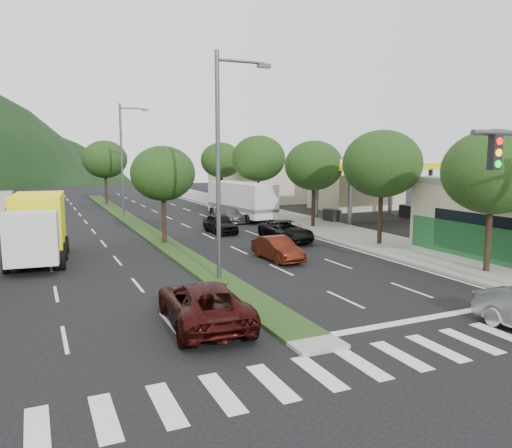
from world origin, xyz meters
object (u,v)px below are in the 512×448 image
motorhome (241,200)px  tree_r_b (382,164)px  streetlight_near (222,155)px  car_queue_b (230,215)px  tree_r_e (221,160)px  car_queue_a (220,223)px  box_truck (38,230)px  tree_r_a (493,172)px  tree_r_d (259,159)px  suv_maroon (203,303)px  tree_med_near (163,174)px  tree_med_far (105,159)px  car_queue_c (278,249)px  tree_r_c (314,166)px  car_queue_d (286,231)px  streetlight_mid (124,154)px

motorhome → tree_r_b: bearing=-85.8°
streetlight_near → car_queue_b: 19.86m
tree_r_e → car_queue_b: tree_r_e is taller
car_queue_a → box_truck: 13.01m
tree_r_a → tree_r_d: 26.00m
tree_r_e → car_queue_a: 20.95m
tree_r_a → suv_maroon: bearing=-175.2°
tree_r_e → tree_med_near: bearing=-118.6°
tree_med_far → car_queue_c: (4.34, -33.20, -4.38)m
tree_r_b → tree_r_c: size_ratio=1.07×
streetlight_near → car_queue_d: size_ratio=2.09×
tree_r_e → car_queue_d: bearing=-100.6°
suv_maroon → car_queue_c: 10.51m
car_queue_a → tree_med_near: bearing=-149.7°
tree_r_c → tree_r_e: tree_r_e is taller
tree_r_c → tree_med_far: size_ratio=0.93×
tree_r_c → suv_maroon: size_ratio=1.23×
tree_r_a → tree_r_c: (0.00, 16.00, -0.07)m
tree_med_far → car_queue_a: 24.07m
tree_med_far → motorhome: tree_med_far is taller
streetlight_mid → car_queue_c: (4.13, -22.20, -4.96)m
tree_r_d → streetlight_mid: bearing=165.7°
tree_r_a → tree_r_e: 36.00m
car_queue_a → streetlight_mid: bearing=110.3°
tree_med_near → streetlight_mid: 15.05m
tree_r_b → tree_med_far: 34.18m
tree_r_a → streetlight_mid: (-11.79, 29.00, 0.76)m
tree_r_e → streetlight_near: streetlight_near is taller
tree_med_near → motorhome: bearing=45.1°
tree_r_c → tree_r_a: bearing=-90.0°
tree_med_far → car_queue_a: size_ratio=1.74×
streetlight_mid → car_queue_c: 23.12m
tree_r_c → car_queue_d: tree_r_c is taller
tree_r_b → tree_med_near: bearing=153.4°
tree_r_d → tree_med_far: bearing=130.6°
car_queue_a → suv_maroon: bearing=-112.0°
tree_r_b → streetlight_mid: bearing=119.3°
streetlight_near → car_queue_d: 11.74m
tree_r_a → streetlight_near: streetlight_near is taller
car_queue_a → car_queue_b: bearing=61.5°
tree_r_e → tree_r_a: bearing=-90.0°
tree_r_a → car_queue_b: (-4.54, 21.80, -4.22)m
motorhome → streetlight_near: bearing=-121.9°
tree_r_c → car_queue_a: size_ratio=1.63×
motorhome → car_queue_a: bearing=-131.4°
tree_med_far → streetlight_near: size_ratio=0.69×
car_queue_b → box_truck: box_truck is taller
car_queue_b → car_queue_d: 10.00m
tree_med_far → car_queue_c: 33.77m
tree_r_c → car_queue_c: bearing=-129.8°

